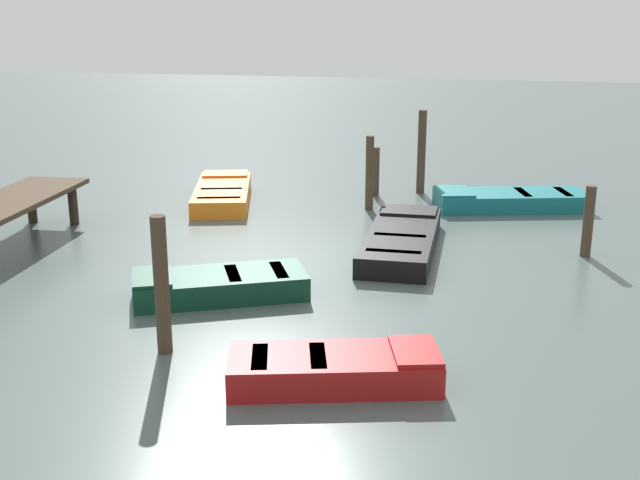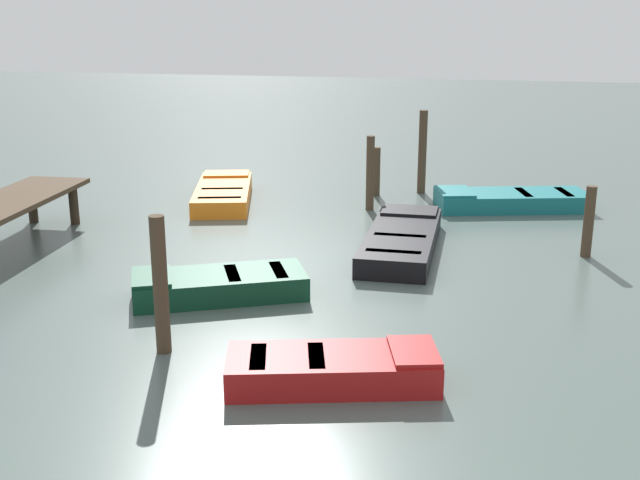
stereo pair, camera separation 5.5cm
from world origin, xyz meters
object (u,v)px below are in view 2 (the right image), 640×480
rowboat_black (402,239)px  rowboat_teal (511,200)px  mooring_piling_far_left (160,285)px  mooring_piling_mid_right (422,152)px  rowboat_dark_green (218,284)px  dock_segment (7,207)px  mooring_piling_near_right (370,173)px  mooring_piling_center (589,222)px  rowboat_red (334,368)px  rowboat_orange (223,193)px  mooring_piling_far_right (377,172)px

rowboat_black → rowboat_teal: bearing=-29.2°
mooring_piling_far_left → rowboat_black: bearing=-25.8°
rowboat_black → mooring_piling_mid_right: 5.18m
rowboat_dark_green → rowboat_teal: bearing=-148.7°
dock_segment → mooring_piling_far_left: mooring_piling_far_left is taller
rowboat_dark_green → mooring_piling_near_right: 6.55m
rowboat_black → mooring_piling_center: mooring_piling_center is taller
dock_segment → mooring_piling_mid_right: size_ratio=2.20×
rowboat_red → rowboat_orange: bearing=102.1°
rowboat_teal → mooring_piling_near_right: (-0.84, 3.26, 0.66)m
rowboat_dark_green → mooring_piling_center: size_ratio=2.20×
mooring_piling_center → rowboat_teal: bearing=21.1°
rowboat_black → mooring_piling_far_left: size_ratio=2.00×
rowboat_teal → mooring_piling_far_left: mooring_piling_far_left is taller
mooring_piling_center → mooring_piling_far_left: (-5.85, 6.18, 0.29)m
rowboat_red → rowboat_black: same height
rowboat_orange → mooring_piling_center: size_ratio=2.65×
mooring_piling_mid_right → rowboat_red: bearing=179.7°
rowboat_orange → mooring_piling_far_left: size_ratio=1.87×
dock_segment → mooring_piling_near_right: 7.97m
rowboat_teal → mooring_piling_near_right: bearing=-0.5°
dock_segment → rowboat_red: (-4.49, -7.50, -0.60)m
rowboat_red → mooring_piling_far_left: mooring_piling_far_left is taller
rowboat_orange → mooring_piling_far_right: size_ratio=2.98×
rowboat_orange → mooring_piling_mid_right: bearing=-81.9°
mooring_piling_far_right → mooring_piling_mid_right: mooring_piling_mid_right is taller
dock_segment → mooring_piling_far_right: (6.06, -6.48, -0.20)m
dock_segment → mooring_piling_near_right: size_ratio=2.66×
rowboat_dark_green → mooring_piling_center: bearing=-174.6°
dock_segment → rowboat_orange: (4.57, -2.90, -0.60)m
rowboat_black → mooring_piling_near_right: 3.32m
rowboat_dark_green → mooring_piling_mid_right: (8.39, -2.56, 0.85)m
rowboat_red → mooring_piling_center: mooring_piling_center is taller
mooring_piling_center → rowboat_black: bearing=95.5°
mooring_piling_far_right → mooring_piling_far_left: bearing=171.7°
rowboat_teal → mooring_piling_far_left: bearing=48.0°
rowboat_red → mooring_piling_far_left: (0.46, 2.50, 0.76)m
rowboat_dark_green → rowboat_black: bearing=-153.9°
mooring_piling_near_right → mooring_piling_far_right: 1.55m
mooring_piling_near_right → mooring_piling_far_right: size_ratio=1.43×
rowboat_red → mooring_piling_far_right: (10.55, 1.03, 0.40)m
rowboat_red → mooring_piling_mid_right: mooring_piling_mid_right is taller
mooring_piling_far_left → mooring_piling_near_right: mooring_piling_far_left is taller
rowboat_black → mooring_piling_mid_right: (5.11, 0.10, 0.85)m
mooring_piling_mid_right → rowboat_dark_green: bearing=163.1°
rowboat_dark_green → mooring_piling_mid_right: mooring_piling_mid_right is taller
mooring_piling_mid_right → mooring_piling_near_right: bearing=153.5°
rowboat_red → mooring_piling_far_left: bearing=154.8°
rowboat_red → rowboat_teal: bearing=62.0°
mooring_piling_far_left → rowboat_orange: bearing=13.7°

